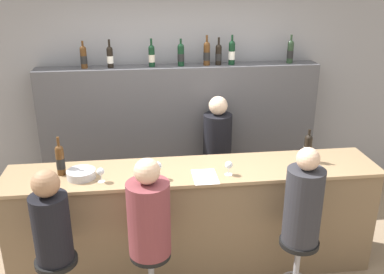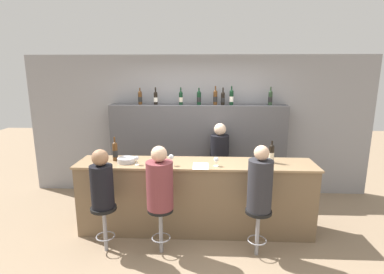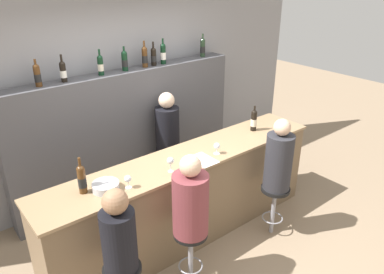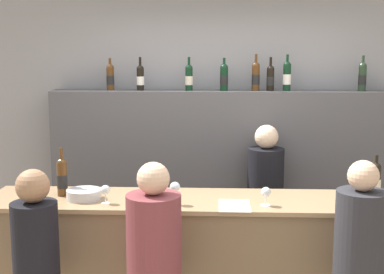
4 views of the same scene
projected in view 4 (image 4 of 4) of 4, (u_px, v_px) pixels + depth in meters
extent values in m
cube|color=gray|center=(222.00, 132.00, 5.20)|extent=(6.40, 0.05, 2.60)
cube|color=brown|center=(222.00, 271.00, 3.86)|extent=(3.33, 0.57, 1.02)
cube|color=#997A56|center=(223.00, 201.00, 3.78)|extent=(3.37, 0.61, 0.03)
cube|color=#4C4C51|center=(221.00, 182.00, 5.05)|extent=(3.17, 0.28, 1.72)
cylinder|color=#4C2D14|center=(62.00, 180.00, 3.85)|extent=(0.07, 0.07, 0.24)
cylinder|color=black|center=(62.00, 181.00, 3.85)|extent=(0.08, 0.08, 0.09)
sphere|color=#4C2D14|center=(62.00, 164.00, 3.83)|extent=(0.07, 0.07, 0.07)
cylinder|color=#4C2D14|center=(61.00, 155.00, 3.82)|extent=(0.02, 0.02, 0.10)
cylinder|color=black|center=(375.00, 184.00, 3.75)|extent=(0.07, 0.07, 0.23)
cylinder|color=beige|center=(375.00, 185.00, 3.75)|extent=(0.07, 0.07, 0.09)
sphere|color=black|center=(376.00, 168.00, 3.73)|extent=(0.07, 0.07, 0.07)
cylinder|color=black|center=(377.00, 160.00, 3.73)|extent=(0.02, 0.02, 0.08)
cylinder|color=#4C2D14|center=(110.00, 79.00, 4.94)|extent=(0.07, 0.07, 0.21)
cylinder|color=black|center=(110.00, 80.00, 4.94)|extent=(0.07, 0.07, 0.08)
sphere|color=#4C2D14|center=(110.00, 68.00, 4.93)|extent=(0.07, 0.07, 0.07)
cylinder|color=#4C2D14|center=(110.00, 62.00, 4.92)|extent=(0.02, 0.02, 0.07)
cylinder|color=black|center=(140.00, 80.00, 4.93)|extent=(0.07, 0.07, 0.20)
cylinder|color=white|center=(140.00, 81.00, 4.93)|extent=(0.07, 0.07, 0.08)
sphere|color=black|center=(140.00, 69.00, 4.92)|extent=(0.07, 0.07, 0.07)
cylinder|color=black|center=(140.00, 62.00, 4.91)|extent=(0.02, 0.02, 0.10)
cylinder|color=black|center=(189.00, 79.00, 4.91)|extent=(0.07, 0.07, 0.20)
cylinder|color=beige|center=(189.00, 81.00, 4.91)|extent=(0.07, 0.07, 0.08)
sphere|color=black|center=(189.00, 68.00, 4.89)|extent=(0.07, 0.07, 0.07)
cylinder|color=black|center=(189.00, 62.00, 4.88)|extent=(0.02, 0.02, 0.09)
cylinder|color=black|center=(224.00, 79.00, 4.89)|extent=(0.07, 0.07, 0.21)
cylinder|color=black|center=(224.00, 80.00, 4.90)|extent=(0.07, 0.07, 0.08)
sphere|color=black|center=(224.00, 68.00, 4.88)|extent=(0.07, 0.07, 0.07)
cylinder|color=black|center=(224.00, 62.00, 4.87)|extent=(0.02, 0.02, 0.07)
cylinder|color=#4C2D14|center=(256.00, 78.00, 4.88)|extent=(0.07, 0.07, 0.22)
cylinder|color=black|center=(256.00, 80.00, 4.88)|extent=(0.07, 0.07, 0.09)
sphere|color=#4C2D14|center=(256.00, 66.00, 4.86)|extent=(0.07, 0.07, 0.07)
cylinder|color=#4C2D14|center=(256.00, 59.00, 4.85)|extent=(0.02, 0.02, 0.09)
cylinder|color=black|center=(270.00, 80.00, 4.88)|extent=(0.07, 0.07, 0.20)
cylinder|color=black|center=(270.00, 81.00, 4.88)|extent=(0.07, 0.07, 0.08)
sphere|color=black|center=(271.00, 69.00, 4.86)|extent=(0.07, 0.07, 0.07)
cylinder|color=black|center=(271.00, 62.00, 4.85)|extent=(0.02, 0.02, 0.10)
cylinder|color=black|center=(287.00, 78.00, 4.87)|extent=(0.07, 0.07, 0.23)
cylinder|color=white|center=(287.00, 79.00, 4.87)|extent=(0.07, 0.07, 0.09)
sphere|color=black|center=(287.00, 65.00, 4.85)|extent=(0.07, 0.07, 0.07)
cylinder|color=black|center=(287.00, 59.00, 4.84)|extent=(0.02, 0.02, 0.08)
cylinder|color=#233823|center=(362.00, 79.00, 4.84)|extent=(0.07, 0.07, 0.22)
cylinder|color=black|center=(362.00, 80.00, 4.84)|extent=(0.07, 0.07, 0.09)
sphere|color=#233823|center=(363.00, 66.00, 4.82)|extent=(0.07, 0.07, 0.07)
cylinder|color=#233823|center=(363.00, 60.00, 4.81)|extent=(0.02, 0.02, 0.08)
cylinder|color=silver|center=(106.00, 203.00, 3.67)|extent=(0.06, 0.06, 0.00)
cylinder|color=silver|center=(106.00, 198.00, 3.66)|extent=(0.01, 0.01, 0.06)
sphere|color=silver|center=(105.00, 190.00, 3.65)|extent=(0.07, 0.07, 0.07)
cylinder|color=silver|center=(175.00, 204.00, 3.65)|extent=(0.06, 0.06, 0.00)
cylinder|color=silver|center=(175.00, 198.00, 3.64)|extent=(0.01, 0.01, 0.09)
sphere|color=silver|center=(175.00, 187.00, 3.63)|extent=(0.07, 0.07, 0.07)
cylinder|color=silver|center=(266.00, 205.00, 3.62)|extent=(0.07, 0.07, 0.00)
cylinder|color=silver|center=(266.00, 201.00, 3.61)|extent=(0.01, 0.01, 0.06)
sphere|color=silver|center=(266.00, 192.00, 3.61)|extent=(0.07, 0.07, 0.07)
cylinder|color=#B7B7BC|center=(84.00, 194.00, 3.77)|extent=(0.25, 0.25, 0.07)
cube|color=white|center=(234.00, 206.00, 3.61)|extent=(0.21, 0.30, 0.00)
cylinder|color=black|center=(36.00, 246.00, 3.28)|extent=(0.29, 0.29, 0.55)
sphere|color=#936B4C|center=(33.00, 186.00, 3.22)|extent=(0.21, 0.21, 0.21)
cylinder|color=brown|center=(154.00, 243.00, 3.24)|extent=(0.33, 0.33, 0.61)
sphere|color=#D8AD8C|center=(153.00, 178.00, 3.18)|extent=(0.20, 0.20, 0.20)
cylinder|color=#28282D|center=(360.00, 244.00, 3.18)|extent=(0.30, 0.30, 0.65)
sphere|color=#D8AD8C|center=(363.00, 176.00, 3.12)|extent=(0.18, 0.18, 0.18)
cylinder|color=black|center=(265.00, 218.00, 4.73)|extent=(0.32, 0.32, 1.25)
sphere|color=beige|center=(267.00, 137.00, 4.62)|extent=(0.21, 0.21, 0.21)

